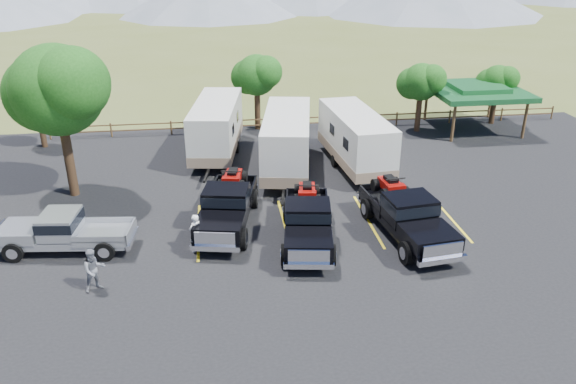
{
  "coord_description": "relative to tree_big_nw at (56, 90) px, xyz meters",
  "views": [
    {
      "loc": [
        -4.97,
        -19.11,
        12.24
      ],
      "look_at": [
        -1.81,
        4.36,
        1.6
      ],
      "focal_mm": 35.0,
      "sensor_mm": 36.0,
      "label": 1
    }
  ],
  "objects": [
    {
      "name": "tree_north",
      "position": [
        10.52,
        9.99,
        -1.76
      ],
      "size": [
        3.46,
        3.24,
        5.25
      ],
      "color": "black",
      "rests_on": "ground"
    },
    {
      "name": "trailer_left",
      "position": [
        7.63,
        5.09,
        -3.83
      ],
      "size": [
        3.57,
        9.57,
        3.31
      ],
      "rotation": [
        0.0,
        0.0,
        -0.15
      ],
      "color": "white",
      "rests_on": "asphalt_lot"
    },
    {
      "name": "rail_fence",
      "position": [
        14.55,
        9.47,
        -4.99
      ],
      "size": [
        36.12,
        0.12,
        1.0
      ],
      "color": "brown",
      "rests_on": "ground"
    },
    {
      "name": "pavilion",
      "position": [
        25.55,
        7.97,
        -2.81
      ],
      "size": [
        6.2,
        6.2,
        3.22
      ],
      "color": "brown",
      "rests_on": "ground"
    },
    {
      "name": "ground",
      "position": [
        12.55,
        -9.03,
        -5.6
      ],
      "size": [
        320.0,
        320.0,
        0.0
      ],
      "primitive_type": "plane",
      "color": "#505926",
      "rests_on": "ground"
    },
    {
      "name": "tree_ne_a",
      "position": [
        21.52,
        7.99,
        -2.11
      ],
      "size": [
        3.11,
        2.92,
        4.76
      ],
      "color": "black",
      "rests_on": "ground"
    },
    {
      "name": "pickup_silver",
      "position": [
        0.99,
        -6.02,
        -4.64
      ],
      "size": [
        6.01,
        2.55,
        1.75
      ],
      "rotation": [
        0.0,
        0.0,
        -1.68
      ],
      "color": "#AAADB3",
      "rests_on": "asphalt_lot"
    },
    {
      "name": "tree_nw_small",
      "position": [
        -3.48,
        7.99,
        -2.81
      ],
      "size": [
        2.59,
        2.43,
        3.85
      ],
      "color": "black",
      "rests_on": "ground"
    },
    {
      "name": "rig_left",
      "position": [
        7.93,
        -4.52,
        -4.5
      ],
      "size": [
        3.32,
        6.82,
        2.18
      ],
      "rotation": [
        0.0,
        0.0,
        -0.2
      ],
      "color": "black",
      "rests_on": "asphalt_lot"
    },
    {
      "name": "tree_ne_b",
      "position": [
        27.52,
        8.99,
        -2.47
      ],
      "size": [
        2.77,
        2.59,
        4.27
      ],
      "color": "black",
      "rests_on": "ground"
    },
    {
      "name": "asphalt_lot",
      "position": [
        12.55,
        -6.03,
        -5.58
      ],
      "size": [
        44.0,
        34.0,
        0.04
      ],
      "primitive_type": "cube",
      "color": "black",
      "rests_on": "ground"
    },
    {
      "name": "rig_right",
      "position": [
        15.79,
        -6.61,
        -4.48
      ],
      "size": [
        2.98,
        6.89,
        2.23
      ],
      "rotation": [
        0.0,
        0.0,
        0.12
      ],
      "color": "black",
      "rests_on": "asphalt_lot"
    },
    {
      "name": "tree_big_nw",
      "position": [
        0.0,
        0.0,
        0.0
      ],
      "size": [
        5.54,
        5.18,
        7.84
      ],
      "color": "black",
      "rests_on": "ground"
    },
    {
      "name": "person_a",
      "position": [
        6.48,
        -6.82,
        -4.7
      ],
      "size": [
        0.74,
        0.73,
        1.72
      ],
      "primitive_type": "imported",
      "rotation": [
        0.0,
        0.0,
        3.88
      ],
      "color": "white",
      "rests_on": "asphalt_lot"
    },
    {
      "name": "stall_lines",
      "position": [
        12.55,
        -5.03,
        -5.55
      ],
      "size": [
        12.12,
        5.5,
        0.01
      ],
      "color": "yellow",
      "rests_on": "asphalt_lot"
    },
    {
      "name": "trailer_right",
      "position": [
        15.54,
        1.86,
        -3.87
      ],
      "size": [
        3.02,
        9.33,
        3.23
      ],
      "rotation": [
        0.0,
        0.0,
        0.08
      ],
      "color": "white",
      "rests_on": "asphalt_lot"
    },
    {
      "name": "rig_center",
      "position": [
        11.36,
        -6.45,
        -4.55
      ],
      "size": [
        2.93,
        6.52,
        2.1
      ],
      "rotation": [
        0.0,
        0.0,
        -0.15
      ],
      "color": "black",
      "rests_on": "asphalt_lot"
    },
    {
      "name": "trailer_center",
      "position": [
        11.54,
        1.75,
        -3.79
      ],
      "size": [
        3.83,
        9.75,
        3.37
      ],
      "rotation": [
        0.0,
        0.0,
        -0.17
      ],
      "color": "white",
      "rests_on": "asphalt_lot"
    },
    {
      "name": "person_b",
      "position": [
        2.74,
        -9.28,
        -4.68
      ],
      "size": [
        1.06,
        0.98,
        1.75
      ],
      "primitive_type": "imported",
      "rotation": [
        0.0,
        0.0,
        0.48
      ],
      "color": "slate",
      "rests_on": "asphalt_lot"
    }
  ]
}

